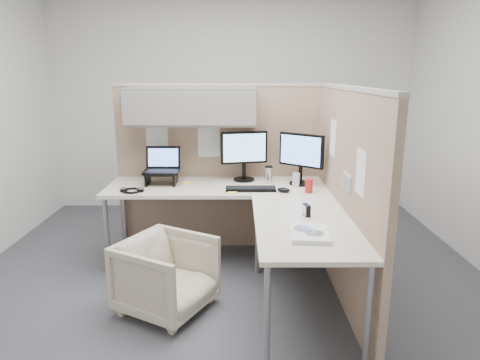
{
  "coord_description": "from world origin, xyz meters",
  "views": [
    {
      "loc": [
        0.09,
        -3.22,
        1.72
      ],
      "look_at": [
        0.1,
        0.25,
        0.85
      ],
      "focal_mm": 32.0,
      "sensor_mm": 36.0,
      "label": 1
    }
  ],
  "objects_px": {
    "office_chair": "(166,272)",
    "keyboard": "(251,189)",
    "desk": "(243,203)",
    "monitor_left": "(244,152)"
  },
  "relations": [
    {
      "from": "desk",
      "to": "keyboard",
      "type": "bearing_deg",
      "value": 73.85
    },
    {
      "from": "monitor_left",
      "to": "keyboard",
      "type": "relative_size",
      "value": 1.08
    },
    {
      "from": "monitor_left",
      "to": "keyboard",
      "type": "distance_m",
      "value": 0.44
    },
    {
      "from": "monitor_left",
      "to": "keyboard",
      "type": "bearing_deg",
      "value": -93.27
    },
    {
      "from": "office_chair",
      "to": "keyboard",
      "type": "xyz_separation_m",
      "value": [
        0.64,
        0.71,
        0.44
      ]
    },
    {
      "from": "desk",
      "to": "monitor_left",
      "type": "distance_m",
      "value": 0.67
    },
    {
      "from": "desk",
      "to": "keyboard",
      "type": "xyz_separation_m",
      "value": [
        0.07,
        0.24,
        0.05
      ]
    },
    {
      "from": "desk",
      "to": "monitor_left",
      "type": "relative_size",
      "value": 4.29
    },
    {
      "from": "desk",
      "to": "office_chair",
      "type": "relative_size",
      "value": 3.28
    },
    {
      "from": "desk",
      "to": "monitor_left",
      "type": "xyz_separation_m",
      "value": [
        0.01,
        0.59,
        0.32
      ]
    }
  ]
}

